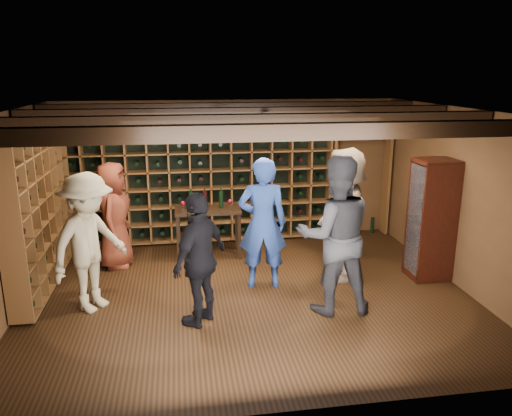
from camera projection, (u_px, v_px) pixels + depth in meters
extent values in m
plane|color=black|center=(249.00, 294.00, 6.90)|extent=(6.00, 6.00, 0.00)
plane|color=brown|center=(229.00, 171.00, 8.95)|extent=(6.00, 0.00, 6.00)
plane|color=brown|center=(290.00, 285.00, 4.19)|extent=(6.00, 0.00, 6.00)
plane|color=brown|center=(7.00, 217.00, 6.12)|extent=(0.00, 5.00, 5.00)
plane|color=brown|center=(459.00, 198.00, 7.01)|extent=(0.00, 5.00, 5.00)
plane|color=black|center=(248.00, 111.00, 6.24)|extent=(6.00, 6.00, 0.00)
cube|color=black|center=(271.00, 132.00, 4.73)|extent=(5.90, 0.18, 0.16)
cube|color=black|center=(254.00, 121.00, 5.78)|extent=(5.90, 0.18, 0.16)
cube|color=black|center=(242.00, 113.00, 6.83)|extent=(5.90, 0.18, 0.16)
cube|color=black|center=(233.00, 108.00, 7.88)|extent=(5.90, 0.18, 0.16)
cylinder|color=black|center=(151.00, 121.00, 6.09)|extent=(0.10, 0.10, 0.10)
cylinder|color=black|center=(266.00, 117.00, 6.69)|extent=(0.10, 0.10, 0.10)
cylinder|color=black|center=(363.00, 120.00, 6.19)|extent=(0.10, 0.10, 0.10)
cylinder|color=black|center=(224.00, 112.00, 7.38)|extent=(0.10, 0.10, 0.10)
cube|color=brown|center=(200.00, 179.00, 8.74)|extent=(4.65, 0.30, 2.20)
cube|color=black|center=(200.00, 179.00, 8.74)|extent=(4.56, 0.02, 2.16)
cube|color=brown|center=(40.00, 207.00, 6.96)|extent=(0.30, 2.65, 2.20)
cube|color=black|center=(40.00, 207.00, 6.96)|extent=(0.29, 0.02, 2.16)
cube|color=brown|center=(362.00, 136.00, 8.97)|extent=(1.15, 0.32, 0.04)
cube|color=brown|center=(386.00, 185.00, 9.30)|extent=(0.05, 0.28, 1.85)
cube|color=brown|center=(332.00, 187.00, 9.14)|extent=(0.05, 0.28, 1.85)
cube|color=tan|center=(341.00, 130.00, 8.88)|extent=(0.40, 0.30, 0.20)
cube|color=tan|center=(365.00, 129.00, 8.95)|extent=(0.40, 0.30, 0.20)
cube|color=tan|center=(384.00, 129.00, 9.00)|extent=(0.40, 0.30, 0.20)
cube|color=black|center=(426.00, 273.00, 7.48)|extent=(0.55, 0.50, 0.10)
cube|color=black|center=(432.00, 219.00, 7.25)|extent=(0.55, 0.50, 1.70)
cube|color=white|center=(415.00, 220.00, 7.22)|extent=(0.01, 0.46, 1.60)
cube|color=black|center=(432.00, 219.00, 7.25)|extent=(0.50, 0.44, 0.02)
sphere|color=#59260C|center=(431.00, 212.00, 7.22)|extent=(0.18, 0.18, 0.18)
imported|color=navy|center=(263.00, 223.00, 6.94)|extent=(0.72, 0.52, 1.86)
imported|color=black|center=(335.00, 235.00, 6.20)|extent=(1.02, 0.82, 2.01)
imported|color=maroon|center=(114.00, 215.00, 7.70)|extent=(0.62, 0.87, 1.66)
imported|color=black|center=(200.00, 259.00, 5.93)|extent=(0.91, 1.01, 1.64)
imported|color=gray|center=(89.00, 243.00, 6.26)|extent=(1.23, 1.32, 1.79)
imported|color=gray|center=(345.00, 213.00, 7.29)|extent=(1.24, 1.88, 1.94)
cube|color=black|center=(208.00, 210.00, 8.14)|extent=(1.08, 0.55, 0.04)
cube|color=black|center=(178.00, 239.00, 7.97)|extent=(0.05, 0.05, 0.77)
cube|color=black|center=(239.00, 237.00, 8.09)|extent=(0.05, 0.05, 0.77)
cube|color=black|center=(179.00, 231.00, 8.39)|extent=(0.05, 0.05, 0.77)
cube|color=black|center=(237.00, 228.00, 8.52)|extent=(0.05, 0.05, 0.77)
cylinder|color=black|center=(191.00, 201.00, 8.10)|extent=(0.07, 0.07, 0.28)
cylinder|color=black|center=(205.00, 200.00, 8.13)|extent=(0.07, 0.07, 0.28)
cylinder|color=black|center=(221.00, 200.00, 8.17)|extent=(0.07, 0.07, 0.28)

